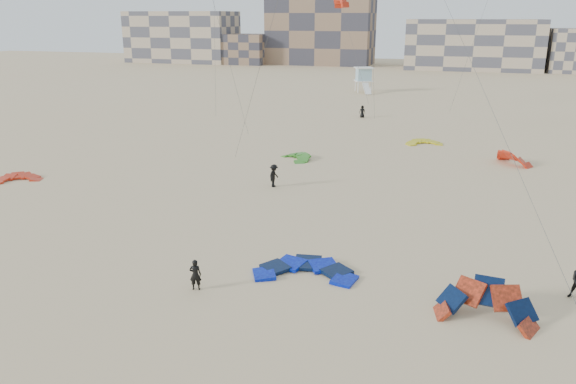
% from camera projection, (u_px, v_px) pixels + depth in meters
% --- Properties ---
extents(ground, '(320.00, 320.00, 0.00)m').
position_uv_depth(ground, '(247.00, 313.00, 25.26)').
color(ground, '#CCB389').
rests_on(ground, ground).
extents(kite_ground_blue, '(5.44, 5.64, 0.98)m').
position_uv_depth(kite_ground_blue, '(305.00, 274.00, 29.08)').
color(kite_ground_blue, '#072CC1').
rests_on(kite_ground_blue, ground).
extents(kite_ground_orange, '(4.80, 4.77, 4.37)m').
position_uv_depth(kite_ground_orange, '(484.00, 320.00, 24.71)').
color(kite_ground_orange, red).
rests_on(kite_ground_orange, ground).
extents(kite_ground_red, '(4.88, 4.92, 1.46)m').
position_uv_depth(kite_ground_red, '(17.00, 180.00, 45.59)').
color(kite_ground_red, red).
rests_on(kite_ground_red, ground).
extents(kite_ground_green, '(4.84, 4.82, 1.65)m').
position_uv_depth(kite_ground_green, '(296.00, 159.00, 52.42)').
color(kite_ground_green, green).
rests_on(kite_ground_green, ground).
extents(kite_ground_red_far, '(5.12, 5.10, 3.62)m').
position_uv_depth(kite_ground_red_far, '(513.00, 164.00, 50.71)').
color(kite_ground_red_far, red).
rests_on(kite_ground_red_far, ground).
extents(kite_ground_yellow, '(4.51, 4.62, 1.06)m').
position_uv_depth(kite_ground_yellow, '(424.00, 144.00, 58.57)').
color(kite_ground_yellow, '#D3C310').
rests_on(kite_ground_yellow, ground).
extents(kitesurfer_main, '(0.66, 0.52, 1.58)m').
position_uv_depth(kitesurfer_main, '(195.00, 275.00, 27.20)').
color(kitesurfer_main, black).
rests_on(kitesurfer_main, ground).
extents(kitesurfer_c, '(0.84, 1.25, 1.80)m').
position_uv_depth(kitesurfer_c, '(274.00, 176.00, 43.66)').
color(kitesurfer_c, black).
rests_on(kitesurfer_c, ground).
extents(kitesurfer_e, '(0.82, 0.56, 1.60)m').
position_uv_depth(kitesurfer_e, '(362.00, 112.00, 73.51)').
color(kitesurfer_e, black).
rests_on(kitesurfer_e, ground).
extents(kite_fly_red, '(7.75, 6.24, 15.15)m').
position_uv_depth(kite_fly_red, '(341.00, 2.00, 79.18)').
color(kite_fly_red, red).
rests_on(kite_fly_red, ground).
extents(lifeguard_tower_far, '(3.91, 6.30, 4.24)m').
position_uv_depth(lifeguard_tower_far, '(363.00, 80.00, 98.05)').
color(lifeguard_tower_far, white).
rests_on(lifeguard_tower_far, ground).
extents(condo_west_a, '(30.00, 15.00, 14.00)m').
position_uv_depth(condo_west_a, '(183.00, 37.00, 161.35)').
color(condo_west_a, tan).
rests_on(condo_west_a, ground).
extents(condo_west_b, '(28.00, 14.00, 18.00)m').
position_uv_depth(condo_west_b, '(321.00, 30.00, 153.14)').
color(condo_west_b, '#83664F').
rests_on(condo_west_b, ground).
extents(condo_mid, '(32.00, 16.00, 12.00)m').
position_uv_depth(condo_mid, '(473.00, 44.00, 139.13)').
color(condo_mid, tan).
rests_on(condo_mid, ground).
extents(condo_fill_left, '(12.00, 10.00, 8.00)m').
position_uv_depth(condo_fill_left, '(245.00, 49.00, 154.80)').
color(condo_fill_left, '#83664F').
rests_on(condo_fill_left, ground).
extents(condo_fill_right, '(10.00, 10.00, 10.00)m').
position_uv_depth(condo_fill_right, '(571.00, 51.00, 131.42)').
color(condo_fill_right, tan).
rests_on(condo_fill_right, ground).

